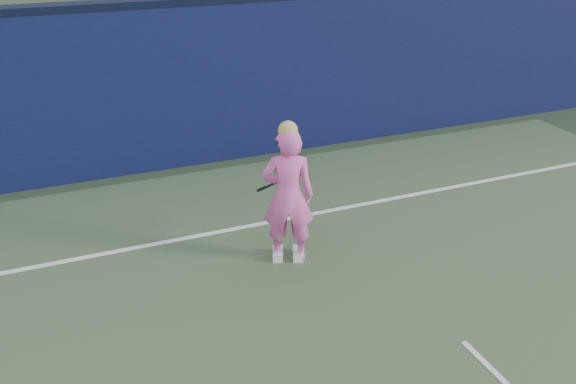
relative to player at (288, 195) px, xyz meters
name	(u,v)px	position (x,y,z in m)	size (l,w,h in m)	color
backstop_wall	(266,79)	(0.99, 3.40, 0.42)	(24.00, 0.40, 2.50)	#0C0F36
player	(288,195)	(0.00, 0.00, 0.00)	(0.70, 0.59, 1.73)	#FA61BA
racket	(287,179)	(0.17, 0.46, -0.01)	(0.57, 0.13, 0.30)	black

